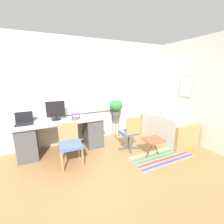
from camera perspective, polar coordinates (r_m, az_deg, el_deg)
ground_plane at (r=3.85m, az=-5.66°, el=-14.04°), size 14.00×14.00×0.00m
wall_back_with_window at (r=4.10m, az=-9.60°, el=7.57°), size 9.00×0.12×2.70m
wall_right_with_picture at (r=4.86m, az=23.26°, el=7.56°), size 0.08×9.00×2.70m
desk at (r=3.81m, az=-18.29°, el=-8.19°), size 1.98×0.64×0.77m
laptop at (r=3.76m, az=-30.44°, el=-3.11°), size 0.35×0.27×0.25m
monitor at (r=3.73m, az=-20.64°, el=0.52°), size 0.42×0.21×0.44m
keyboard at (r=3.54m, az=-20.26°, el=-3.76°), size 0.33×0.14×0.02m
mouse at (r=3.58m, az=-16.70°, el=-3.17°), size 0.04×0.06×0.03m
book_stack at (r=3.65m, az=-13.70°, el=-1.61°), size 0.22×0.19×0.15m
desk_chair_wooden at (r=3.23m, az=-15.74°, el=-11.12°), size 0.45×0.46×0.84m
office_chair_swivel at (r=3.69m, az=6.99°, el=-7.61°), size 0.51×0.53×0.86m
couch_loveseat at (r=4.59m, az=19.73°, el=-6.31°), size 0.76×1.47×0.75m
plant_stand at (r=4.34m, az=1.51°, el=-2.33°), size 0.26×0.26×0.67m
potted_plant at (r=4.25m, az=1.54°, el=2.06°), size 0.37×0.37×0.45m
floor_rug_striped at (r=3.72m, az=18.25°, el=-15.82°), size 1.46×0.64×0.01m
folding_stool at (r=3.54m, az=15.58°, el=-10.47°), size 0.44×0.37×0.41m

